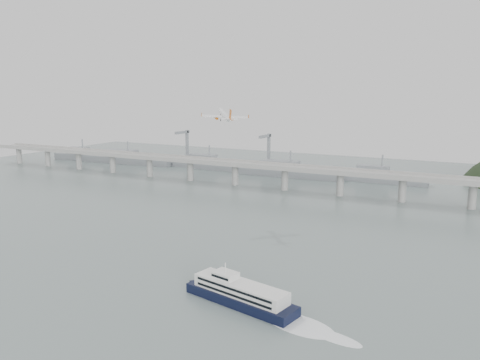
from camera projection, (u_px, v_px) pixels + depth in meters
The scene contains 5 objects.
ground at pixel (189, 271), 229.00m from camera, with size 900.00×900.00×0.00m, color slate.
bridge at pixel (316, 173), 400.87m from camera, with size 800.00×22.00×23.90m.
distant_fleet at pixel (203, 164), 529.31m from camera, with size 453.00×60.90×40.00m.
ferry at pixel (240, 294), 192.47m from camera, with size 83.37×27.25×15.87m.
airliner at pixel (225, 115), 317.16m from camera, with size 28.38×30.06×10.06m.
Camera 1 is at (121.84, -181.04, 86.20)m, focal length 35.00 mm.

